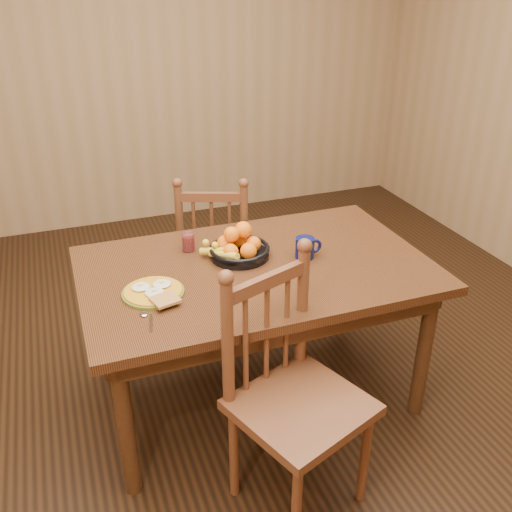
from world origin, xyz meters
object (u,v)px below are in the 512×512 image
object	(u,v)px
breakfast_plate	(154,292)
fruit_bowl	(238,247)
chair_near	(293,397)
coffee_mug	(306,247)
chair_far	(215,253)
dining_table	(256,282)

from	to	relation	value
breakfast_plate	fruit_bowl	xyz separation A→B (m)	(0.44, 0.21, 0.04)
breakfast_plate	fruit_bowl	bearing A→B (deg)	24.89
chair_near	fruit_bowl	size ratio (longest dim) A/B	3.19
chair_near	coffee_mug	size ratio (longest dim) A/B	7.77
chair_far	fruit_bowl	size ratio (longest dim) A/B	2.95
chair_far	coffee_mug	distance (m)	0.84
breakfast_plate	coffee_mug	size ratio (longest dim) A/B	2.25
chair_near	breakfast_plate	bearing A→B (deg)	107.46
breakfast_plate	coffee_mug	xyz separation A→B (m)	(0.74, 0.09, 0.04)
chair_near	dining_table	bearing A→B (deg)	62.49
chair_near	coffee_mug	xyz separation A→B (m)	(0.33, 0.63, 0.30)
dining_table	coffee_mug	distance (m)	0.28
dining_table	breakfast_plate	xyz separation A→B (m)	(-0.49, -0.09, 0.10)
dining_table	coffee_mug	world-z (taller)	coffee_mug
chair_far	fruit_bowl	world-z (taller)	chair_far
coffee_mug	breakfast_plate	bearing A→B (deg)	-172.89
dining_table	chair_near	distance (m)	0.65
chair_far	chair_near	world-z (taller)	chair_near
dining_table	fruit_bowl	xyz separation A→B (m)	(-0.05, 0.11, 0.14)
chair_far	breakfast_plate	distance (m)	1.01
dining_table	breakfast_plate	size ratio (longest dim) A/B	5.35
chair_far	coffee_mug	size ratio (longest dim) A/B	7.18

